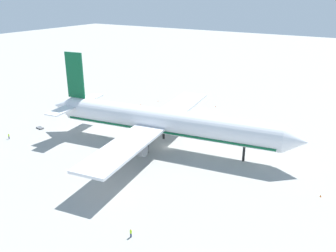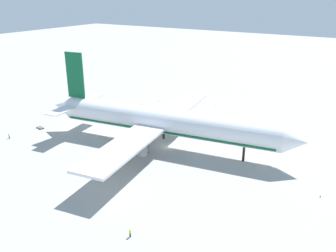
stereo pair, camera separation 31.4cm
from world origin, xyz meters
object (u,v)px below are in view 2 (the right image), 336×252
ground_worker_0 (130,233)px  ground_worker_4 (9,136)px  airliner (162,121)px  traffic_cone_0 (320,196)px  traffic_cone_1 (216,106)px  baggage_cart_0 (40,128)px  traffic_cone_3 (158,101)px  traffic_cone_4 (141,105)px

ground_worker_0 → ground_worker_4: (-60.52, 18.11, -0.02)m
airliner → traffic_cone_0: (44.72, -4.83, -7.52)m
traffic_cone_0 → ground_worker_4: bearing=-170.3°
ground_worker_4 → traffic_cone_1: size_ratio=3.11×
baggage_cart_0 → traffic_cone_1: bearing=52.5°
airliner → traffic_cone_3: bearing=124.6°
baggage_cart_0 → traffic_cone_3: size_ratio=6.19×
traffic_cone_4 → ground_worker_4: bearing=-106.3°
ground_worker_4 → traffic_cone_1: ground_worker_4 is taller
ground_worker_4 → traffic_cone_4: ground_worker_4 is taller
ground_worker_0 → traffic_cone_1: size_ratio=3.16×
baggage_cart_0 → traffic_cone_0: traffic_cone_0 is taller
traffic_cone_1 → traffic_cone_4: 29.60m
airliner → traffic_cone_1: 43.85m
baggage_cart_0 → ground_worker_0: size_ratio=1.96×
ground_worker_0 → traffic_cone_0: ground_worker_0 is taller
ground_worker_0 → ground_worker_4: ground_worker_0 is taller
traffic_cone_3 → traffic_cone_4: (-3.06, -7.87, 0.00)m
traffic_cone_3 → baggage_cart_0: bearing=-109.7°
traffic_cone_1 → traffic_cone_4: same height
ground_worker_0 → traffic_cone_0: (27.54, 33.10, -0.61)m
airliner → baggage_cart_0: size_ratio=22.89×
airliner → traffic_cone_4: 42.02m
traffic_cone_3 → traffic_cone_4: 8.44m
traffic_cone_1 → ground_worker_0: bearing=-76.3°
traffic_cone_0 → traffic_cone_1: same height
traffic_cone_0 → traffic_cone_1: (-47.25, 47.96, 0.00)m
airliner → traffic_cone_4: size_ratio=141.67×
baggage_cart_0 → ground_worker_0: 66.32m
ground_worker_0 → traffic_cone_4: (-46.04, 67.52, -0.61)m
ground_worker_4 → traffic_cone_4: 51.49m
ground_worker_0 → traffic_cone_4: 81.73m
baggage_cart_0 → traffic_cone_4: traffic_cone_4 is taller
traffic_cone_0 → traffic_cone_3: 82.23m
traffic_cone_1 → traffic_cone_4: (-26.33, -13.53, 0.00)m
traffic_cone_0 → ground_worker_0: bearing=-129.8°
airliner → ground_worker_4: 48.16m
ground_worker_0 → traffic_cone_3: (-42.98, 75.39, -0.61)m
ground_worker_0 → traffic_cone_3: ground_worker_0 is taller
traffic_cone_3 → airliner: bearing=-55.4°
airliner → traffic_cone_3: size_ratio=141.67×
baggage_cart_0 → traffic_cone_1: 65.49m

